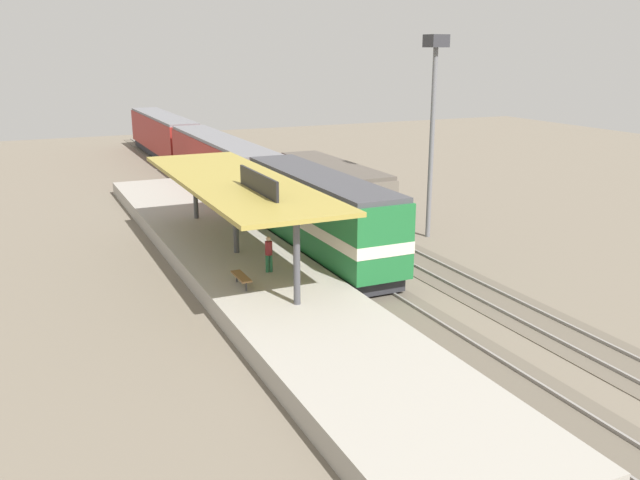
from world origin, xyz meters
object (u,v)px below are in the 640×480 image
Objects in this scene: passenger_carriage_front at (221,166)px; freight_car at (333,189)px; light_mast at (434,95)px; platform_bench at (241,277)px; passenger_carriage_rear at (163,135)px; locomotive at (319,215)px; person_waiting at (269,252)px.

passenger_carriage_front is 11.22m from freight_car.
light_mast is at bearing -65.04° from passenger_carriage_front.
light_mast reaches higher than platform_bench.
passenger_carriage_front is 19.46m from light_mast.
passenger_carriage_rear is (0.00, 20.80, 0.00)m from passenger_carriage_front.
freight_car is at bearing 59.37° from locomotive.
passenger_carriage_rear is at bearing 84.35° from person_waiting.
passenger_carriage_front is 22.06m from person_waiting.
passenger_carriage_rear is (6.00, 43.82, 0.97)m from platform_bench.
passenger_carriage_rear is at bearing 98.43° from freight_car.
passenger_carriage_front is at bearing 114.21° from freight_car.
light_mast is 6.84× the size of person_waiting.
passenger_carriage_front is at bearing 90.00° from locomotive.
light_mast reaches higher than passenger_carriage_rear.
passenger_carriage_rear is 42.66m from person_waiting.
person_waiting is at bearing -95.65° from passenger_carriage_rear.
freight_car is at bearing 116.12° from light_mast.
passenger_carriage_rear is 1.71× the size of light_mast.
passenger_carriage_front is 11.70× the size of person_waiting.
person_waiting is at bearing 37.27° from platform_bench.
passenger_carriage_rear is at bearing 82.20° from platform_bench.
person_waiting is (-4.20, -42.45, -0.46)m from passenger_carriage_rear.
platform_bench is 16.72m from light_mast.
passenger_carriage_front is at bearing 79.03° from person_waiting.
light_mast is at bearing -63.88° from freight_car.
locomotive is at bearing -170.95° from light_mast.
freight_car is 1.03× the size of light_mast.
passenger_carriage_front is 1.71× the size of light_mast.
person_waiting is (-4.20, -21.65, -0.46)m from passenger_carriage_front.
light_mast reaches higher than person_waiting.
light_mast is 14.51m from person_waiting.
light_mast reaches higher than freight_car.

